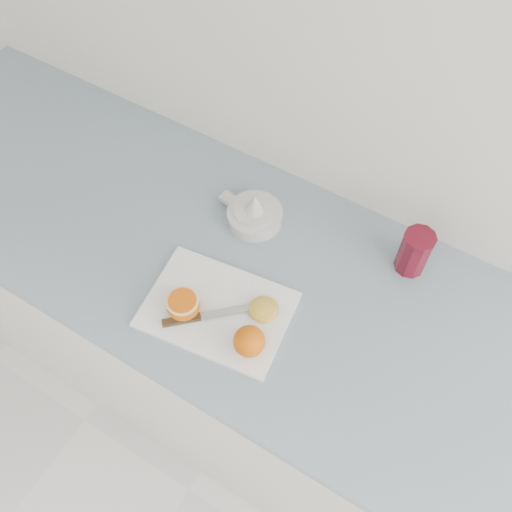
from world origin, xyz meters
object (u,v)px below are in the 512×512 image
object	(u,v)px
citrus_juicer	(254,214)
red_tumbler	(414,253)
half_orange	(183,305)
cutting_board	(217,310)
counter	(293,373)

from	to	relation	value
citrus_juicer	red_tumbler	bearing A→B (deg)	10.84
half_orange	citrus_juicer	xyz separation A→B (m)	(-0.00, 0.29, -0.01)
cutting_board	red_tumbler	distance (m)	0.45
cutting_board	half_orange	xyz separation A→B (m)	(-0.06, -0.04, 0.03)
counter	cutting_board	bearing A→B (deg)	-139.01
counter	citrus_juicer	bearing A→B (deg)	148.45
counter	red_tumbler	size ratio (longest dim) A/B	20.55
counter	cutting_board	world-z (taller)	cutting_board
citrus_juicer	counter	bearing A→B (deg)	-31.55
cutting_board	half_orange	size ratio (longest dim) A/B	4.28
counter	half_orange	xyz separation A→B (m)	(-0.20, -0.17, 0.48)
counter	cutting_board	xyz separation A→B (m)	(-0.15, -0.13, 0.45)
cutting_board	half_orange	distance (m)	0.08
cutting_board	red_tumbler	size ratio (longest dim) A/B	2.65
cutting_board	half_orange	world-z (taller)	half_orange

